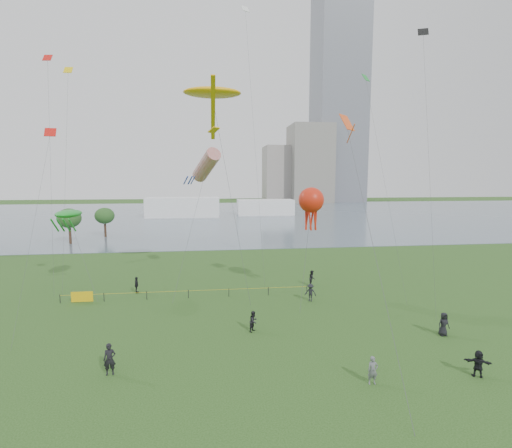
{
  "coord_description": "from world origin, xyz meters",
  "views": [
    {
      "loc": [
        -3.78,
        -20.28,
        11.75
      ],
      "look_at": [
        0.0,
        10.0,
        8.0
      ],
      "focal_mm": 26.0,
      "sensor_mm": 36.0,
      "label": 1
    }
  ],
  "objects": [
    {
      "name": "kite_creature",
      "position": [
        -18.32,
        19.96,
        8.11
      ],
      "size": [
        4.89,
        6.34,
        8.55
      ],
      "rotation": [
        0.0,
        0.0,
        0.03
      ],
      "color": "#3F3F42"
    },
    {
      "name": "kite_delta",
      "position": [
        7.34,
        8.76,
        15.43
      ],
      "size": [
        2.86,
        16.05,
        16.96
      ],
      "rotation": [
        0.0,
        0.0,
        0.38
      ],
      "color": "#3F3F42"
    },
    {
      "name": "tower",
      "position": [
        62.0,
        168.0,
        60.0
      ],
      "size": [
        24.0,
        24.0,
        120.0
      ],
      "primitive_type": "cube",
      "color": "slate",
      "rests_on": "ground_plane"
    },
    {
      "name": "lake",
      "position": [
        0.0,
        100.0,
        0.02
      ],
      "size": [
        400.0,
        120.0,
        0.08
      ],
      "primitive_type": "cube",
      "color": "slate",
      "rests_on": "ground_plane"
    },
    {
      "name": "spectator_c",
      "position": [
        -11.43,
        18.1,
        0.85
      ],
      "size": [
        0.5,
        1.03,
        1.7
      ],
      "primitive_type": "imported",
      "rotation": [
        0.0,
        0.0,
        1.66
      ],
      "color": "black",
      "rests_on": "ground_plane"
    },
    {
      "name": "trees",
      "position": [
        -34.49,
        49.69,
        4.93
      ],
      "size": [
        22.54,
        14.95,
        7.44
      ],
      "color": "#342217",
      "rests_on": "ground_plane"
    },
    {
      "name": "spectator_a",
      "position": [
        -0.57,
        6.98,
        0.81
      ],
      "size": [
        0.97,
        0.99,
        1.61
      ],
      "primitive_type": "imported",
      "rotation": [
        0.0,
        0.0,
        0.89
      ],
      "color": "black",
      "rests_on": "ground_plane"
    },
    {
      "name": "spectator_b",
      "position": [
        5.7,
        13.34,
        0.86
      ],
      "size": [
        1.28,
        1.04,
        1.72
      ],
      "primitive_type": "imported",
      "rotation": [
        0.0,
        0.0,
        -0.43
      ],
      "color": "black",
      "rests_on": "ground_plane"
    },
    {
      "name": "pavilion_left",
      "position": [
        -12.0,
        95.0,
        3.0
      ],
      "size": [
        22.0,
        8.0,
        6.0
      ],
      "primitive_type": "cube",
      "color": "white",
      "rests_on": "ground_plane"
    },
    {
      "name": "fence",
      "position": [
        -12.14,
        15.71,
        0.55
      ],
      "size": [
        24.07,
        0.07,
        1.05
      ],
      "color": "black",
      "rests_on": "ground_plane"
    },
    {
      "name": "spectator_g",
      "position": [
        7.29,
        18.42,
        0.86
      ],
      "size": [
        0.92,
        1.02,
        1.72
      ],
      "primitive_type": "imported",
      "rotation": [
        0.0,
        0.0,
        1.17
      ],
      "color": "black",
      "rests_on": "ground_plane"
    },
    {
      "name": "kite_octopus",
      "position": [
        5.94,
        14.54,
        9.63
      ],
      "size": [
        3.23,
        5.34,
        10.92
      ],
      "rotation": [
        0.0,
        0.0,
        -0.33
      ],
      "color": "#3F3F42"
    },
    {
      "name": "pavilion_right",
      "position": [
        14.0,
        98.0,
        2.5
      ],
      "size": [
        18.0,
        7.0,
        5.0
      ],
      "primitive_type": "cube",
      "color": "white",
      "rests_on": "ground_plane"
    },
    {
      "name": "small_kites",
      "position": [
        -4.64,
        19.63,
        23.69
      ],
      "size": [
        37.35,
        12.32,
        16.12
      ],
      "color": "red"
    },
    {
      "name": "building_low",
      "position": [
        32.0,
        168.0,
        14.0
      ],
      "size": [
        16.0,
        18.0,
        28.0
      ],
      "primitive_type": "cube",
      "color": "gray",
      "rests_on": "ground_plane"
    },
    {
      "name": "spectator_d",
      "position": [
        13.53,
        4.45,
        0.89
      ],
      "size": [
        0.88,
        0.59,
        1.77
      ],
      "primitive_type": "imported",
      "rotation": [
        0.0,
        0.0,
        0.03
      ],
      "color": "black",
      "rests_on": "ground_plane"
    },
    {
      "name": "ground_plane",
      "position": [
        0.0,
        0.0,
        0.0
      ],
      "size": [
        400.0,
        400.0,
        0.0
      ],
      "primitive_type": "plane",
      "color": "#1D3E13"
    },
    {
      "name": "kite_flyer",
      "position": [
        5.35,
        -1.22,
        0.82
      ],
      "size": [
        0.61,
        0.41,
        1.64
      ],
      "primitive_type": "imported",
      "rotation": [
        0.0,
        0.0,
        -0.04
      ],
      "color": "#5B5F63",
      "rests_on": "ground_plane"
    },
    {
      "name": "building_mid",
      "position": [
        46.0,
        162.0,
        19.0
      ],
      "size": [
        20.0,
        20.0,
        38.0
      ],
      "primitive_type": "cube",
      "color": "slate",
      "rests_on": "ground_plane"
    },
    {
      "name": "kite_stingray",
      "position": [
        -3.39,
        16.52,
        19.85
      ],
      "size": [
        6.05,
        10.21,
        20.34
      ],
      "rotation": [
        0.0,
        0.0,
        -0.06
      ],
      "color": "#3F3F42"
    },
    {
      "name": "kite_windsock",
      "position": [
        -4.12,
        20.19,
        13.16
      ],
      "size": [
        5.07,
        8.33,
        14.99
      ],
      "rotation": [
        0.0,
        0.0,
        0.27
      ],
      "color": "#3F3F42"
    },
    {
      "name": "spectator_f",
      "position": [
        -9.9,
        1.71,
        0.97
      ],
      "size": [
        0.76,
        0.55,
        1.94
      ],
      "primitive_type": "imported",
      "rotation": [
        0.0,
        0.0,
        0.13
      ],
      "color": "black",
      "rests_on": "ground_plane"
    },
    {
      "name": "spectator_e",
      "position": [
        11.93,
        -1.24,
        0.81
      ],
      "size": [
        1.56,
        1.12,
        1.63
      ],
      "primitive_type": "imported",
      "rotation": [
        0.0,
        0.0,
        2.67
      ],
      "color": "black",
      "rests_on": "ground_plane"
    }
  ]
}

